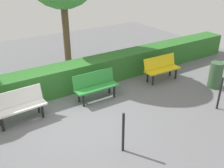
% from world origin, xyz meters
% --- Properties ---
extents(ground_plane, '(17.56, 17.56, 0.00)m').
position_xyz_m(ground_plane, '(0.00, 0.00, 0.00)').
color(ground_plane, slate).
extents(bench_yellow, '(1.38, 0.51, 0.86)m').
position_xyz_m(bench_yellow, '(-3.71, -0.61, 0.48)').
color(bench_yellow, yellow).
rests_on(bench_yellow, ground_plane).
extents(bench_green, '(1.39, 0.48, 0.86)m').
position_xyz_m(bench_green, '(-1.04, -0.66, 0.48)').
color(bench_green, '#2D8C38').
rests_on(bench_green, ground_plane).
extents(bench_white, '(1.39, 0.53, 0.86)m').
position_xyz_m(bench_white, '(1.27, -0.71, 0.48)').
color(bench_white, white).
rests_on(bench_white, ground_plane).
extents(hedge_row, '(13.56, 0.79, 0.88)m').
position_xyz_m(hedge_row, '(-1.16, -1.69, 0.44)').
color(hedge_row, '#2D6B28').
rests_on(hedge_row, ground_plane).
extents(railing_post_near, '(0.06, 0.06, 1.00)m').
position_xyz_m(railing_post_near, '(-3.73, 1.80, 0.50)').
color(railing_post_near, black).
rests_on(railing_post_near, ground_plane).
extents(railing_post_mid, '(0.06, 0.06, 1.00)m').
position_xyz_m(railing_post_mid, '(-0.35, 1.80, 0.50)').
color(railing_post_mid, black).
rests_on(railing_post_mid, ground_plane).
extents(trash_bin, '(0.43, 0.43, 0.89)m').
position_xyz_m(trash_bin, '(-4.84, 0.83, 0.45)').
color(trash_bin, '#385938').
rests_on(trash_bin, ground_plane).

